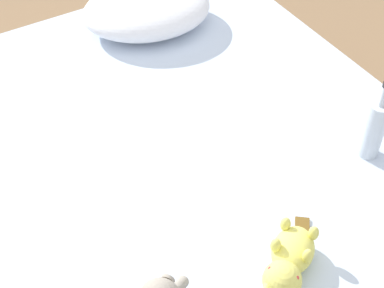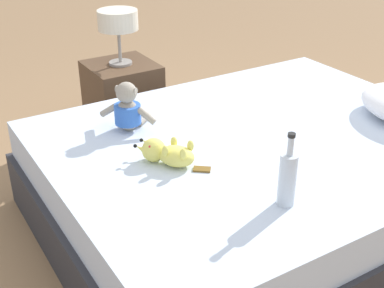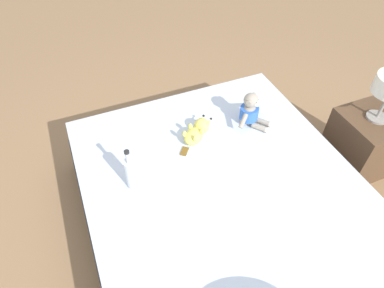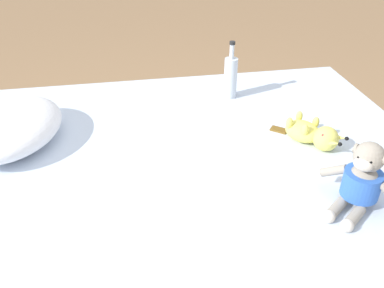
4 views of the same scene
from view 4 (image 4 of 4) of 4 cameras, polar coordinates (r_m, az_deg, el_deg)
name	(u,v)px [view 4 (image 4 of 4)]	position (r m, az deg, el deg)	size (l,w,h in m)	color
ground_plane	(192,237)	(1.88, 0.00, -12.94)	(16.00, 16.00, 0.00)	#93704C
bed	(192,199)	(1.73, 0.00, -7.79)	(1.57, 1.97, 0.45)	#2D2D33
pillow	(10,127)	(1.79, -24.25, 2.17)	(0.58, 0.50, 0.14)	white
plush_monkey	(361,181)	(1.41, 22.72, -4.86)	(0.26, 0.25, 0.24)	#9E9384
plush_yellow_creature	(312,134)	(1.71, 16.57, 1.38)	(0.29, 0.24, 0.10)	#EAE066
glass_bottle	(231,77)	(2.01, 5.44, 9.40)	(0.06, 0.06, 0.28)	silver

